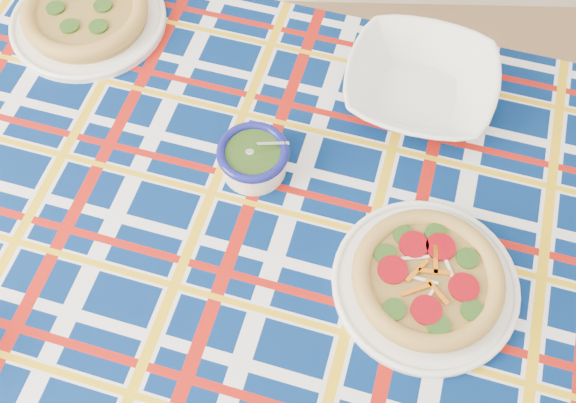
# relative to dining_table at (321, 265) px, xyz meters

# --- Properties ---
(dining_table) EXTENTS (1.96, 1.50, 0.82)m
(dining_table) POSITION_rel_dining_table_xyz_m (0.00, 0.00, 0.00)
(dining_table) COLOR brown
(dining_table) RESTS_ON floor
(tablecloth) EXTENTS (2.01, 1.54, 0.12)m
(tablecloth) POSITION_rel_dining_table_xyz_m (0.00, 0.00, 0.03)
(tablecloth) COLOR #041D51
(tablecloth) RESTS_ON dining_table
(main_focaccia_plate) EXTENTS (0.43, 0.43, 0.06)m
(main_focaccia_plate) POSITION_rel_dining_table_xyz_m (0.17, -0.07, 0.12)
(main_focaccia_plate) COLOR olive
(main_focaccia_plate) RESTS_ON tablecloth
(pesto_bowl) EXTENTS (0.17, 0.17, 0.08)m
(pesto_bowl) POSITION_rel_dining_table_xyz_m (-0.13, 0.16, 0.12)
(pesto_bowl) COLOR #19330D
(pesto_bowl) RESTS_ON tablecloth
(serving_bowl) EXTENTS (0.36, 0.36, 0.07)m
(serving_bowl) POSITION_rel_dining_table_xyz_m (0.19, 0.34, 0.12)
(serving_bowl) COLOR white
(serving_bowl) RESTS_ON tablecloth
(second_focaccia_plate) EXTENTS (0.45, 0.45, 0.06)m
(second_focaccia_plate) POSITION_rel_dining_table_xyz_m (-0.51, 0.52, 0.12)
(second_focaccia_plate) COLOR olive
(second_focaccia_plate) RESTS_ON tablecloth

